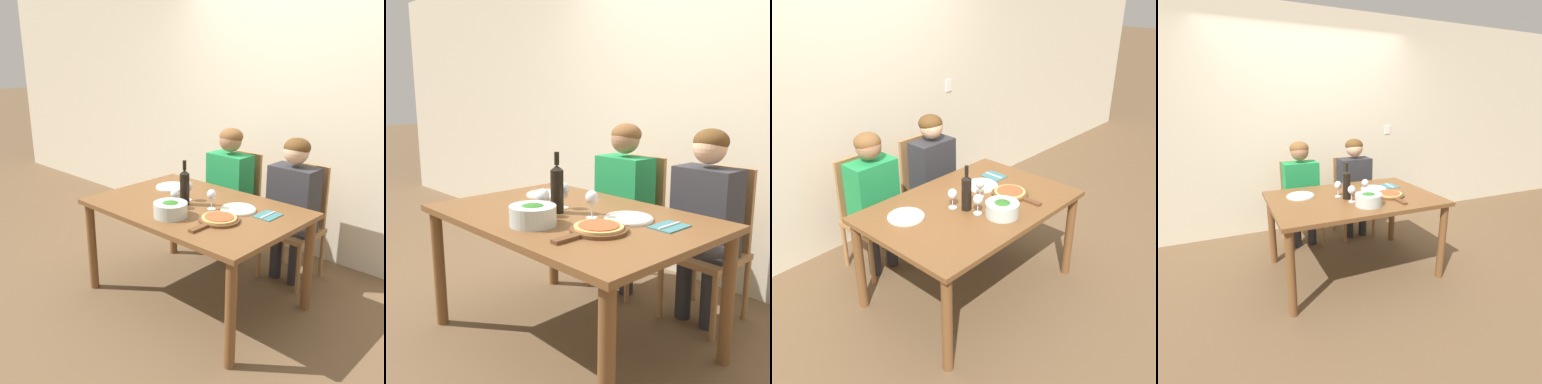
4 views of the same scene
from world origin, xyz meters
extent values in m
plane|color=brown|center=(0.00, 0.00, 0.00)|extent=(40.00, 40.00, 0.00)
cube|color=beige|center=(0.00, 1.33, 1.35)|extent=(10.00, 0.05, 2.70)
cube|color=brown|center=(0.00, 0.00, 0.74)|extent=(1.53, 1.02, 0.04)
cylinder|color=brown|center=(-0.71, -0.45, 0.36)|extent=(0.07, 0.07, 0.73)
cylinder|color=brown|center=(0.71, -0.45, 0.36)|extent=(0.07, 0.07, 0.73)
cylinder|color=brown|center=(-0.71, 0.45, 0.36)|extent=(0.07, 0.07, 0.73)
cylinder|color=brown|center=(0.71, 0.45, 0.36)|extent=(0.07, 0.07, 0.73)
cube|color=#9E7042|center=(-0.31, 0.80, 0.42)|extent=(0.42, 0.42, 0.04)
cube|color=#9E7042|center=(-0.31, 0.99, 0.70)|extent=(0.38, 0.03, 0.53)
cylinder|color=#9E7042|center=(-0.50, 0.61, 0.20)|extent=(0.04, 0.04, 0.40)
cylinder|color=#9E7042|center=(-0.12, 0.61, 0.20)|extent=(0.04, 0.04, 0.40)
cylinder|color=#9E7042|center=(-0.50, 0.99, 0.20)|extent=(0.04, 0.04, 0.40)
cylinder|color=#9E7042|center=(-0.12, 0.99, 0.20)|extent=(0.04, 0.04, 0.40)
cube|color=#9E7042|center=(0.35, 0.80, 0.42)|extent=(0.42, 0.42, 0.04)
cube|color=#9E7042|center=(0.35, 0.99, 0.70)|extent=(0.38, 0.03, 0.53)
cylinder|color=#9E7042|center=(0.16, 0.61, 0.20)|extent=(0.04, 0.04, 0.40)
cylinder|color=#9E7042|center=(0.54, 0.61, 0.20)|extent=(0.04, 0.04, 0.40)
cylinder|color=#9E7042|center=(0.16, 0.99, 0.20)|extent=(0.04, 0.04, 0.40)
cylinder|color=#9E7042|center=(0.54, 0.99, 0.20)|extent=(0.04, 0.04, 0.40)
cylinder|color=#28282D|center=(-0.40, 0.72, 0.22)|extent=(0.10, 0.10, 0.44)
cylinder|color=#28282D|center=(-0.22, 0.72, 0.22)|extent=(0.10, 0.10, 0.44)
cube|color=#1E8C47|center=(-0.31, 0.78, 0.71)|extent=(0.38, 0.22, 0.54)
cylinder|color=#1E8C47|center=(-0.51, 0.53, 0.56)|extent=(0.07, 0.31, 0.14)
cylinder|color=#1E8C47|center=(-0.11, 0.53, 0.56)|extent=(0.07, 0.31, 0.14)
sphere|color=#9E7051|center=(-0.31, 0.78, 1.10)|extent=(0.20, 0.20, 0.20)
ellipsoid|color=brown|center=(-0.31, 0.79, 1.13)|extent=(0.21, 0.21, 0.15)
cylinder|color=#28282D|center=(0.26, 0.72, 0.22)|extent=(0.10, 0.10, 0.44)
cylinder|color=#28282D|center=(0.44, 0.72, 0.22)|extent=(0.10, 0.10, 0.44)
cube|color=#2D2D33|center=(0.35, 0.78, 0.71)|extent=(0.38, 0.22, 0.54)
cylinder|color=#2D2D33|center=(0.15, 0.53, 0.56)|extent=(0.07, 0.31, 0.14)
cylinder|color=#2D2D33|center=(0.55, 0.53, 0.56)|extent=(0.07, 0.31, 0.14)
sphere|color=#DBAD89|center=(0.35, 0.78, 1.10)|extent=(0.20, 0.20, 0.20)
ellipsoid|color=#563819|center=(0.35, 0.79, 1.13)|extent=(0.21, 0.21, 0.15)
cylinder|color=black|center=(-0.08, -0.03, 0.88)|extent=(0.07, 0.07, 0.24)
cone|color=black|center=(-0.08, -0.03, 1.01)|extent=(0.07, 0.07, 0.03)
cylinder|color=black|center=(-0.08, -0.03, 1.06)|extent=(0.03, 0.03, 0.07)
cylinder|color=silver|center=(0.02, -0.28, 0.81)|extent=(0.24, 0.24, 0.10)
ellipsoid|color=#2D6B23|center=(0.02, -0.28, 0.82)|extent=(0.19, 0.19, 0.11)
cylinder|color=silver|center=(-0.46, 0.19, 0.77)|extent=(0.26, 0.26, 0.01)
torus|color=silver|center=(-0.46, 0.19, 0.77)|extent=(0.25, 0.25, 0.02)
cylinder|color=silver|center=(0.29, 0.14, 0.77)|extent=(0.26, 0.26, 0.01)
torus|color=silver|center=(0.29, 0.14, 0.77)|extent=(0.25, 0.25, 0.02)
cylinder|color=brown|center=(0.32, -0.11, 0.77)|extent=(0.28, 0.28, 0.02)
cube|color=brown|center=(0.32, -0.32, 0.77)|extent=(0.04, 0.14, 0.02)
cylinder|color=tan|center=(0.32, -0.11, 0.79)|extent=(0.24, 0.24, 0.01)
cylinder|color=#AD4C28|center=(0.32, -0.11, 0.79)|extent=(0.20, 0.20, 0.01)
cylinder|color=silver|center=(-0.13, 0.06, 0.76)|extent=(0.06, 0.06, 0.01)
cylinder|color=silver|center=(-0.13, 0.06, 0.80)|extent=(0.01, 0.01, 0.07)
ellipsoid|color=silver|center=(-0.13, 0.06, 0.87)|extent=(0.07, 0.07, 0.08)
ellipsoid|color=maroon|center=(-0.13, 0.06, 0.86)|extent=(0.06, 0.06, 0.03)
cylinder|color=silver|center=(0.13, 0.03, 0.76)|extent=(0.06, 0.06, 0.01)
cylinder|color=silver|center=(0.13, 0.03, 0.80)|extent=(0.01, 0.01, 0.07)
ellipsoid|color=silver|center=(0.13, 0.03, 0.87)|extent=(0.07, 0.07, 0.08)
ellipsoid|color=maroon|center=(0.13, 0.03, 0.86)|extent=(0.06, 0.06, 0.03)
cylinder|color=silver|center=(-0.07, -0.14, 0.76)|extent=(0.06, 0.06, 0.01)
cylinder|color=silver|center=(-0.07, -0.14, 0.80)|extent=(0.01, 0.01, 0.07)
ellipsoid|color=silver|center=(-0.07, -0.14, 0.87)|extent=(0.07, 0.07, 0.08)
ellipsoid|color=maroon|center=(-0.07, -0.14, 0.86)|extent=(0.06, 0.06, 0.03)
cube|color=#387075|center=(0.51, 0.19, 0.76)|extent=(0.14, 0.18, 0.01)
cube|color=silver|center=(0.51, 0.19, 0.77)|extent=(0.01, 0.17, 0.01)
camera|label=1|loc=(2.13, -2.28, 1.87)|focal=42.00mm
camera|label=2|loc=(1.76, -1.57, 1.40)|focal=42.00mm
camera|label=3|loc=(-2.18, -1.95, 2.29)|focal=42.00mm
camera|label=4|loc=(-1.08, -2.46, 1.59)|focal=28.00mm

